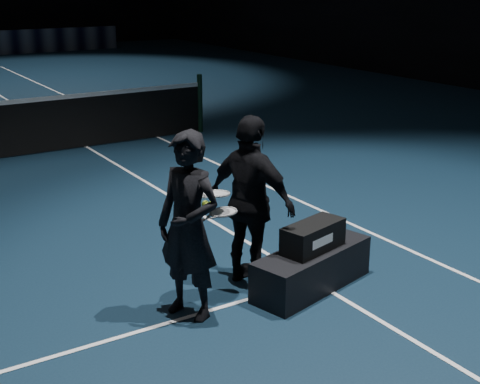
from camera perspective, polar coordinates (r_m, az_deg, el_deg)
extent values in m
cylinder|color=black|center=(12.88, -3.44, 7.56)|extent=(0.10, 0.10, 1.10)
cube|color=black|center=(6.48, 6.16, -6.52)|extent=(1.40, 0.76, 0.40)
cube|color=black|center=(6.35, 6.26, -3.79)|extent=(0.71, 0.44, 0.27)
cube|color=white|center=(6.25, 7.08, -4.20)|extent=(0.30, 0.08, 0.09)
imported|color=black|center=(5.73, -4.40, -2.95)|extent=(0.62, 0.72, 1.66)
imported|color=black|center=(6.33, 0.96, -0.85)|extent=(0.71, 1.06, 1.66)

